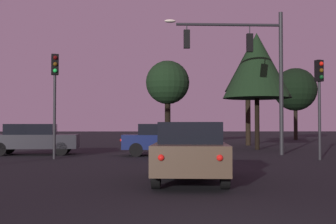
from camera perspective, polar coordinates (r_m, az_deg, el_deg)
name	(u,v)px	position (r m, az deg, el deg)	size (l,w,h in m)	color
ground_plane	(167,147)	(30.31, -0.09, -4.47)	(168.00, 168.00, 0.00)	black
traffic_signal_mast_arm	(249,58)	(22.57, 10.27, 6.78)	(5.87, 0.43, 7.07)	#232326
traffic_light_corner_left	(55,85)	(19.93, -14.21, 3.37)	(0.36, 0.38, 4.53)	#232326
traffic_light_corner_right	(320,89)	(19.81, 18.72, 2.80)	(0.37, 0.39, 4.19)	#232326
car_nearside_lane	(190,150)	(11.65, 2.86, -4.89)	(2.13, 4.66, 1.52)	#473828
car_crossing_left	(33,139)	(23.20, -16.78, -3.26)	(4.49, 2.15, 1.52)	#232328
car_crossing_right	(163,139)	(21.55, -0.60, -3.46)	(4.08, 1.73, 1.52)	#0F1947
tree_behind_sign	(248,71)	(33.43, 10.12, 5.19)	(3.37, 3.37, 7.09)	black
tree_left_far	(168,83)	(34.04, -0.05, 3.70)	(3.31, 3.31, 6.38)	black
tree_center_horizon	(295,90)	(47.53, 15.90, 2.76)	(4.36, 4.36, 7.33)	black
tree_right_cluster	(257,66)	(27.68, 11.23, 5.81)	(4.11, 4.11, 7.06)	black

